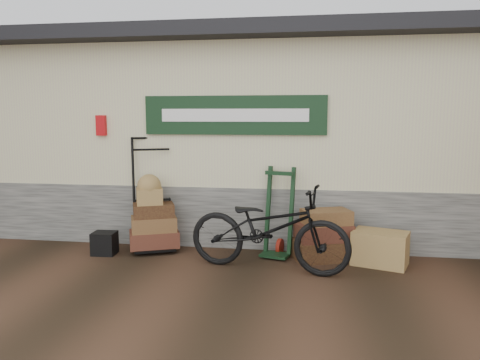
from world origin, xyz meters
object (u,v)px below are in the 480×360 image
object	(u,v)px
porter_trolley	(152,192)
suitcase_stack	(323,234)
wicker_hamper	(380,248)
green_barrow	(279,212)
bicycle	(268,223)
black_trunk	(104,243)

from	to	relation	value
porter_trolley	suitcase_stack	bearing A→B (deg)	-26.92
suitcase_stack	wicker_hamper	bearing A→B (deg)	-10.22
green_barrow	wicker_hamper	size ratio (longest dim) A/B	1.82
porter_trolley	bicycle	distance (m)	1.93
porter_trolley	wicker_hamper	bearing A→B (deg)	-28.35
porter_trolley	green_barrow	bearing A→B (deg)	-26.09
porter_trolley	bicycle	world-z (taller)	porter_trolley
green_barrow	bicycle	distance (m)	0.65
wicker_hamper	green_barrow	bearing A→B (deg)	171.47
green_barrow	black_trunk	distance (m)	2.49
green_barrow	suitcase_stack	size ratio (longest dim) A/B	1.58
wicker_hamper	black_trunk	xyz separation A→B (m)	(-3.78, -0.11, -0.06)
porter_trolley	black_trunk	xyz separation A→B (m)	(-0.58, -0.41, -0.68)
porter_trolley	black_trunk	distance (m)	0.98
bicycle	green_barrow	bearing A→B (deg)	3.31
wicker_hamper	suitcase_stack	bearing A→B (deg)	169.78
green_barrow	black_trunk	world-z (taller)	green_barrow
green_barrow	wicker_hamper	world-z (taller)	green_barrow
suitcase_stack	black_trunk	world-z (taller)	suitcase_stack
suitcase_stack	wicker_hamper	size ratio (longest dim) A/B	1.15
suitcase_stack	black_trunk	bearing A→B (deg)	-175.50
black_trunk	wicker_hamper	bearing A→B (deg)	1.63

